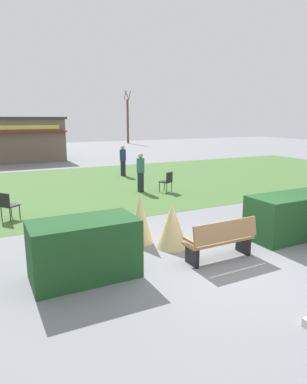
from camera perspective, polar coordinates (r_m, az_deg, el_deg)
ground_plane at (r=7.88m, az=11.64°, el=-11.48°), size 80.00×80.00×0.00m
lawn_patch at (r=16.53m, az=-10.32°, el=1.15°), size 36.00×12.00×0.01m
park_bench at (r=7.82m, az=11.33°, el=-7.87°), size 1.71×0.54×0.95m
hedge_left at (r=6.96m, az=-11.59°, el=-9.41°), size 2.09×1.10×1.20m
hedge_right at (r=9.88m, az=22.50°, el=-3.70°), size 2.58×1.10×1.16m
ornamental_grass_behind_left at (r=8.38m, az=3.13°, el=-5.63°), size 0.77×0.77×1.14m
ornamental_grass_behind_right at (r=8.66m, az=-2.32°, el=-4.62°), size 0.67×0.67×1.25m
food_kiosk at (r=27.45m, az=-24.37°, el=8.08°), size 8.93×4.49×3.25m
cafe_chair_west at (r=11.54m, az=-23.40°, el=-1.84°), size 0.62×0.62×0.89m
cafe_chair_east at (r=14.63m, az=2.34°, el=1.99°), size 0.59×0.59×0.89m
person_strolling at (r=14.68m, az=-2.19°, el=3.34°), size 0.34×0.34×1.69m
person_standing at (r=18.92m, az=-5.17°, el=5.32°), size 0.34×0.34×1.69m
tree_left_bg at (r=44.01m, az=-4.37°, el=11.95°), size 0.91×0.96×6.53m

